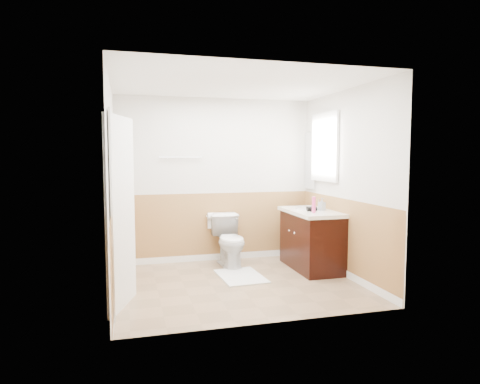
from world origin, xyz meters
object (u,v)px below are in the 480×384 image
object	(u,v)px
bath_mat	(241,276)
toilet	(230,241)
vanity_cabinet	(311,241)
soap_dispenser	(322,204)
lotion_bottle	(314,205)

from	to	relation	value
bath_mat	toilet	bearing A→B (deg)	90.00
bath_mat	vanity_cabinet	bearing A→B (deg)	8.11
toilet	soap_dispenser	distance (m)	1.44
vanity_cabinet	soap_dispenser	distance (m)	0.56
bath_mat	vanity_cabinet	xyz separation A→B (m)	(1.10, 0.16, 0.39)
bath_mat	vanity_cabinet	distance (m)	1.17
toilet	lotion_bottle	bearing A→B (deg)	-39.19
bath_mat	vanity_cabinet	world-z (taller)	vanity_cabinet
vanity_cabinet	lotion_bottle	world-z (taller)	lotion_bottle
toilet	bath_mat	distance (m)	0.71
bath_mat	soap_dispenser	distance (m)	1.53
bath_mat	vanity_cabinet	size ratio (longest dim) A/B	0.73
soap_dispenser	bath_mat	bearing A→B (deg)	-176.02
lotion_bottle	soap_dispenser	size ratio (longest dim) A/B	1.25
bath_mat	soap_dispenser	bearing A→B (deg)	3.98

